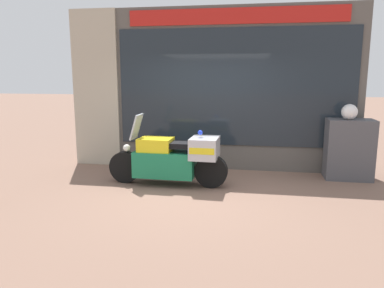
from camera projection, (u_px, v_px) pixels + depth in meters
The scene contains 6 objects.
ground_plane at pixel (197, 194), 6.55m from camera, with size 60.00×60.00×0.00m, color #7A5B4C.
shop_building at pixel (191, 89), 8.24m from camera, with size 6.25×0.55×3.45m.
window_display at pixel (231, 147), 8.35m from camera, with size 4.75×0.30×1.88m.
paramedic_motorcycle at pixel (173, 158), 6.96m from camera, with size 2.28×0.65×1.33m.
utility_cabinet at pixel (349, 149), 7.38m from camera, with size 0.89×0.53×1.19m, color #4C4C51.
white_helmet at pixel (349, 112), 7.18m from camera, with size 0.30×0.30×0.30m, color white.
Camera 1 is at (1.00, -6.19, 2.06)m, focal length 35.00 mm.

